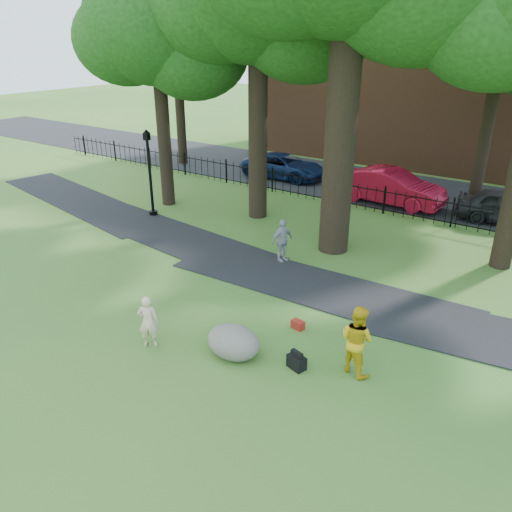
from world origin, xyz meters
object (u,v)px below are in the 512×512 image
Objects in this scene: boulder at (233,340)px; red_sedan at (391,187)px; lamppost at (150,175)px; man at (357,340)px; woman at (148,321)px.

red_sedan reaches higher than boulder.
lamppost is (-9.40, 6.45, 1.45)m from boulder.
man is 1.24× the size of boulder.
red_sedan is (-1.29, 14.14, 0.40)m from boulder.
woman is at bearing 38.33° from man.
boulder is at bearing -171.63° from red_sedan.
lamppost is 0.76× the size of red_sedan.
boulder is at bearing 37.00° from man.
boulder is (-2.83, -1.11, -0.47)m from man.
man is 0.47× the size of lamppost.
man is at bearing -35.13° from lamppost.
red_sedan is at bearing -127.72° from woman.
man is at bearing 167.83° from woman.
red_sedan is at bearing 95.19° from boulder.
woman is at bearing -179.68° from red_sedan.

